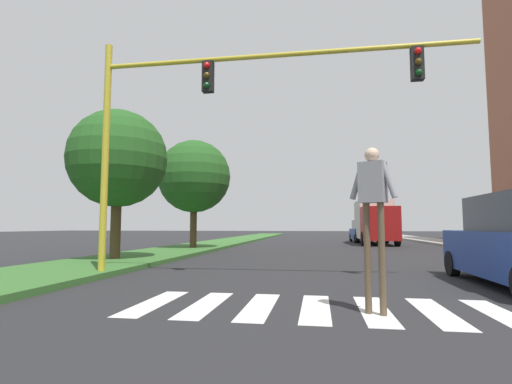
{
  "coord_description": "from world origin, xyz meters",
  "views": [
    {
      "loc": [
        -0.84,
        1.72,
        1.3
      ],
      "look_at": [
        -2.83,
        14.06,
        2.4
      ],
      "focal_mm": 27.02,
      "sensor_mm": 36.0,
      "label": 1
    }
  ],
  "objects_px": {
    "tree_mid": "(118,159)",
    "truck_box_delivery": "(375,221)",
    "pedestrian_performer": "(373,202)",
    "traffic_light_gantry": "(207,105)",
    "tree_far": "(194,177)",
    "sedan_midblock": "(364,232)"
  },
  "relations": [
    {
      "from": "sedan_midblock",
      "to": "truck_box_delivery",
      "type": "xyz_separation_m",
      "value": [
        0.36,
        -3.89,
        0.83
      ]
    },
    {
      "from": "pedestrian_performer",
      "to": "tree_far",
      "type": "bearing_deg",
      "value": 118.17
    },
    {
      "from": "tree_far",
      "to": "pedestrian_performer",
      "type": "relative_size",
      "value": 2.32
    },
    {
      "from": "tree_far",
      "to": "truck_box_delivery",
      "type": "relative_size",
      "value": 0.93
    },
    {
      "from": "tree_mid",
      "to": "traffic_light_gantry",
      "type": "xyz_separation_m",
      "value": [
        4.36,
        -3.5,
        0.67
      ]
    },
    {
      "from": "pedestrian_performer",
      "to": "truck_box_delivery",
      "type": "bearing_deg",
      "value": 81.97
    },
    {
      "from": "tree_far",
      "to": "truck_box_delivery",
      "type": "distance_m",
      "value": 13.71
    },
    {
      "from": "tree_far",
      "to": "sedan_midblock",
      "type": "distance_m",
      "value": 16.3
    },
    {
      "from": "traffic_light_gantry",
      "to": "sedan_midblock",
      "type": "distance_m",
      "value": 24.07
    },
    {
      "from": "tree_mid",
      "to": "sedan_midblock",
      "type": "height_order",
      "value": "tree_mid"
    },
    {
      "from": "tree_mid",
      "to": "traffic_light_gantry",
      "type": "distance_m",
      "value": 5.63
    },
    {
      "from": "tree_mid",
      "to": "truck_box_delivery",
      "type": "height_order",
      "value": "tree_mid"
    },
    {
      "from": "tree_mid",
      "to": "pedestrian_performer",
      "type": "xyz_separation_m",
      "value": [
        7.92,
        -6.74,
        -2.04
      ]
    },
    {
      "from": "tree_mid",
      "to": "tree_far",
      "type": "bearing_deg",
      "value": 85.98
    },
    {
      "from": "tree_far",
      "to": "truck_box_delivery",
      "type": "bearing_deg",
      "value": 38.58
    },
    {
      "from": "tree_mid",
      "to": "tree_far",
      "type": "xyz_separation_m",
      "value": [
        0.5,
        7.12,
        0.25
      ]
    },
    {
      "from": "tree_far",
      "to": "pedestrian_performer",
      "type": "distance_m",
      "value": 15.89
    },
    {
      "from": "traffic_light_gantry",
      "to": "tree_mid",
      "type": "bearing_deg",
      "value": 141.23
    },
    {
      "from": "tree_mid",
      "to": "truck_box_delivery",
      "type": "relative_size",
      "value": 0.86
    },
    {
      "from": "traffic_light_gantry",
      "to": "truck_box_delivery",
      "type": "bearing_deg",
      "value": 70.61
    },
    {
      "from": "tree_mid",
      "to": "pedestrian_performer",
      "type": "distance_m",
      "value": 10.6
    },
    {
      "from": "pedestrian_performer",
      "to": "traffic_light_gantry",
      "type": "bearing_deg",
      "value": 137.77
    }
  ]
}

